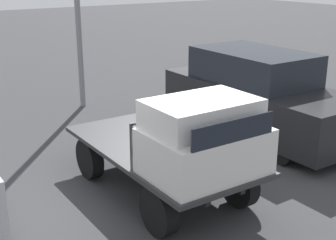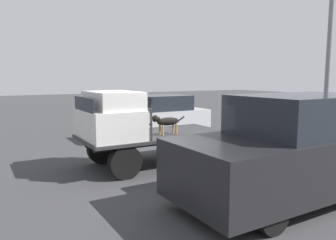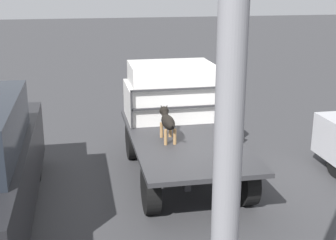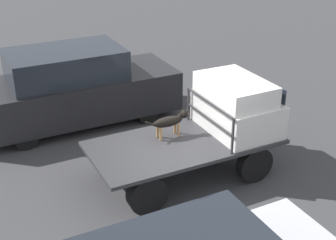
{
  "view_description": "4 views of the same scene",
  "coord_description": "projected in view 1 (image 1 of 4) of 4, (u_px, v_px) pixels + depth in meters",
  "views": [
    {
      "loc": [
        6.72,
        -4.33,
        4.04
      ],
      "look_at": [
        -0.22,
        0.34,
        1.28
      ],
      "focal_mm": 50.0,
      "sensor_mm": 36.0,
      "label": 1
    },
    {
      "loc": [
        4.28,
        7.96,
        2.44
      ],
      "look_at": [
        -0.22,
        0.34,
        1.28
      ],
      "focal_mm": 35.0,
      "sensor_mm": 36.0,
      "label": 2
    },
    {
      "loc": [
        -8.28,
        1.9,
        3.76
      ],
      "look_at": [
        -0.22,
        0.34,
        1.28
      ],
      "focal_mm": 50.0,
      "sensor_mm": 36.0,
      "label": 3
    },
    {
      "loc": [
        -4.31,
        -7.74,
        5.61
      ],
      "look_at": [
        -0.22,
        0.34,
        1.28
      ],
      "focal_mm": 50.0,
      "sensor_mm": 36.0,
      "label": 4
    }
  ],
  "objects": [
    {
      "name": "ground_plane",
      "position": [
        160.0,
        190.0,
        8.86
      ],
      "size": [
        80.0,
        80.0,
        0.0
      ],
      "primitive_type": "plane",
      "color": "#38383A"
    },
    {
      "name": "flatbed_truck",
      "position": [
        160.0,
        159.0,
        8.66
      ],
      "size": [
        4.09,
        1.99,
        0.88
      ],
      "color": "black",
      "rests_on": "ground"
    },
    {
      "name": "truck_cab",
      "position": [
        204.0,
        139.0,
        7.38
      ],
      "size": [
        1.34,
        1.87,
        1.2
      ],
      "color": "silver",
      "rests_on": "flatbed_truck"
    },
    {
      "name": "truck_headboard",
      "position": [
        178.0,
        129.0,
        7.95
      ],
      "size": [
        0.04,
        1.87,
        0.8
      ],
      "color": "#2D2D30",
      "rests_on": "flatbed_truck"
    },
    {
      "name": "dog",
      "position": [
        170.0,
        123.0,
        8.77
      ],
      "size": [
        1.06,
        0.23,
        0.59
      ],
      "rotation": [
        0.0,
        0.0,
        0.26
      ],
      "color": "#9E7547",
      "rests_on": "flatbed_truck"
    },
    {
      "name": "parked_pickup_far",
      "position": [
        258.0,
        95.0,
        11.53
      ],
      "size": [
        5.29,
        2.05,
        2.09
      ],
      "rotation": [
        0.0,
        0.0,
        0.1
      ],
      "color": "black",
      "rests_on": "ground"
    }
  ]
}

